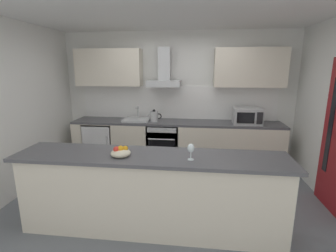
{
  "coord_description": "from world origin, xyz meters",
  "views": [
    {
      "loc": [
        0.41,
        -3.23,
        1.91
      ],
      "look_at": [
        -0.03,
        0.42,
        1.05
      ],
      "focal_mm": 26.68,
      "sensor_mm": 36.0,
      "label": 1
    }
  ],
  "objects_px": {
    "oven": "(164,143)",
    "range_hood": "(164,74)",
    "sink": "(137,119)",
    "fruit_bowl": "(121,152)",
    "refrigerator": "(102,143)",
    "wine_glass": "(191,149)",
    "microwave": "(247,116)",
    "kettle": "(154,116)"
  },
  "relations": [
    {
      "from": "oven",
      "to": "range_hood",
      "type": "height_order",
      "value": "range_hood"
    },
    {
      "from": "sink",
      "to": "fruit_bowl",
      "type": "distance_m",
      "value": 2.13
    },
    {
      "from": "refrigerator",
      "to": "range_hood",
      "type": "distance_m",
      "value": 1.86
    },
    {
      "from": "refrigerator",
      "to": "fruit_bowl",
      "type": "xyz_separation_m",
      "value": [
        1.07,
        -2.09,
        0.57
      ]
    },
    {
      "from": "wine_glass",
      "to": "fruit_bowl",
      "type": "bearing_deg",
      "value": 178.58
    },
    {
      "from": "microwave",
      "to": "range_hood",
      "type": "distance_m",
      "value": 1.72
    },
    {
      "from": "refrigerator",
      "to": "microwave",
      "type": "xyz_separation_m",
      "value": [
        2.81,
        -0.03,
        0.62
      ]
    },
    {
      "from": "oven",
      "to": "range_hood",
      "type": "bearing_deg",
      "value": 90.0
    },
    {
      "from": "microwave",
      "to": "sink",
      "type": "xyz_separation_m",
      "value": [
        -2.07,
        0.04,
        -0.12
      ]
    },
    {
      "from": "sink",
      "to": "fruit_bowl",
      "type": "bearing_deg",
      "value": -80.95
    },
    {
      "from": "fruit_bowl",
      "to": "microwave",
      "type": "bearing_deg",
      "value": 49.88
    },
    {
      "from": "oven",
      "to": "wine_glass",
      "type": "xyz_separation_m",
      "value": [
        0.58,
        -2.11,
        0.61
      ]
    },
    {
      "from": "oven",
      "to": "kettle",
      "type": "height_order",
      "value": "kettle"
    },
    {
      "from": "oven",
      "to": "fruit_bowl",
      "type": "xyz_separation_m",
      "value": [
        -0.19,
        -2.09,
        0.53
      ]
    },
    {
      "from": "refrigerator",
      "to": "range_hood",
      "type": "bearing_deg",
      "value": 5.97
    },
    {
      "from": "microwave",
      "to": "range_hood",
      "type": "xyz_separation_m",
      "value": [
        -1.55,
        0.16,
        0.74
      ]
    },
    {
      "from": "wine_glass",
      "to": "refrigerator",
      "type": "bearing_deg",
      "value": 131.26
    },
    {
      "from": "refrigerator",
      "to": "wine_glass",
      "type": "height_order",
      "value": "wine_glass"
    },
    {
      "from": "oven",
      "to": "microwave",
      "type": "xyz_separation_m",
      "value": [
        1.55,
        -0.03,
        0.59
      ]
    },
    {
      "from": "refrigerator",
      "to": "microwave",
      "type": "distance_m",
      "value": 2.88
    },
    {
      "from": "sink",
      "to": "fruit_bowl",
      "type": "relative_size",
      "value": 2.27
    },
    {
      "from": "kettle",
      "to": "wine_glass",
      "type": "bearing_deg",
      "value": -69.86
    },
    {
      "from": "refrigerator",
      "to": "fruit_bowl",
      "type": "bearing_deg",
      "value": -62.85
    },
    {
      "from": "fruit_bowl",
      "to": "refrigerator",
      "type": "bearing_deg",
      "value": 117.15
    },
    {
      "from": "wine_glass",
      "to": "fruit_bowl",
      "type": "height_order",
      "value": "wine_glass"
    },
    {
      "from": "oven",
      "to": "microwave",
      "type": "height_order",
      "value": "microwave"
    },
    {
      "from": "refrigerator",
      "to": "range_hood",
      "type": "relative_size",
      "value": 1.18
    },
    {
      "from": "oven",
      "to": "fruit_bowl",
      "type": "height_order",
      "value": "fruit_bowl"
    },
    {
      "from": "microwave",
      "to": "oven",
      "type": "bearing_deg",
      "value": 178.97
    },
    {
      "from": "sink",
      "to": "kettle",
      "type": "distance_m",
      "value": 0.36
    },
    {
      "from": "kettle",
      "to": "fruit_bowl",
      "type": "distance_m",
      "value": 2.06
    },
    {
      "from": "refrigerator",
      "to": "sink",
      "type": "height_order",
      "value": "sink"
    },
    {
      "from": "sink",
      "to": "range_hood",
      "type": "distance_m",
      "value": 1.02
    },
    {
      "from": "oven",
      "to": "kettle",
      "type": "relative_size",
      "value": 2.77
    },
    {
      "from": "sink",
      "to": "microwave",
      "type": "bearing_deg",
      "value": -1.07
    },
    {
      "from": "kettle",
      "to": "range_hood",
      "type": "height_order",
      "value": "range_hood"
    },
    {
      "from": "microwave",
      "to": "sink",
      "type": "relative_size",
      "value": 1.0
    },
    {
      "from": "oven",
      "to": "sink",
      "type": "relative_size",
      "value": 1.6
    },
    {
      "from": "kettle",
      "to": "range_hood",
      "type": "distance_m",
      "value": 0.82
    },
    {
      "from": "oven",
      "to": "wine_glass",
      "type": "bearing_deg",
      "value": -74.53
    },
    {
      "from": "oven",
      "to": "kettle",
      "type": "bearing_deg",
      "value": -169.26
    },
    {
      "from": "oven",
      "to": "refrigerator",
      "type": "xyz_separation_m",
      "value": [
        -1.27,
        -0.0,
        -0.03
      ]
    }
  ]
}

